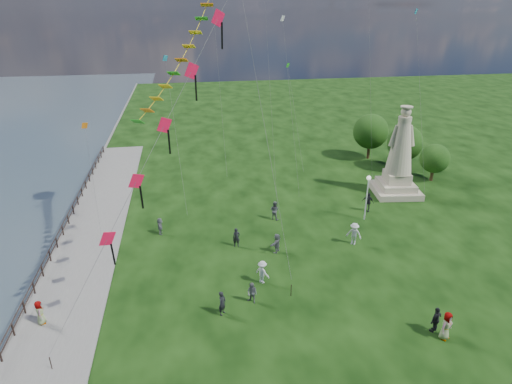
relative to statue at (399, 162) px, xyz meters
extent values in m
cube|color=slate|center=(-31.63, -7.68, -3.59)|extent=(0.30, 160.00, 0.60)
cube|color=slate|center=(-29.13, -9.68, -3.34)|extent=(5.00, 60.00, 0.10)
cylinder|color=black|center=(-31.43, -17.68, -2.89)|extent=(0.11, 0.11, 1.00)
cylinder|color=black|center=(-31.43, -15.68, -2.89)|extent=(0.11, 0.11, 1.00)
cylinder|color=black|center=(-31.43, -13.68, -2.89)|extent=(0.11, 0.11, 1.00)
cylinder|color=black|center=(-31.43, -11.68, -2.89)|extent=(0.11, 0.11, 1.00)
cylinder|color=black|center=(-31.43, -9.68, -2.89)|extent=(0.11, 0.11, 1.00)
cylinder|color=black|center=(-31.43, -7.68, -2.89)|extent=(0.11, 0.11, 1.00)
cylinder|color=black|center=(-31.43, -5.68, -2.89)|extent=(0.11, 0.11, 1.00)
cylinder|color=black|center=(-31.43, -3.68, -2.89)|extent=(0.11, 0.11, 1.00)
cylinder|color=black|center=(-31.43, -1.68, -2.89)|extent=(0.11, 0.11, 1.00)
cylinder|color=black|center=(-31.43, 0.32, -2.89)|extent=(0.11, 0.11, 1.00)
cylinder|color=black|center=(-31.43, 2.32, -2.89)|extent=(0.11, 0.11, 1.00)
cylinder|color=black|center=(-31.43, 4.32, -2.89)|extent=(0.11, 0.11, 1.00)
cylinder|color=black|center=(-31.43, 6.32, -2.89)|extent=(0.11, 0.11, 1.00)
cylinder|color=black|center=(-31.43, 8.32, -2.89)|extent=(0.11, 0.11, 1.00)
cylinder|color=black|center=(-31.43, 10.32, -2.89)|extent=(0.11, 0.11, 1.00)
cylinder|color=black|center=(-31.43, 12.32, -2.89)|extent=(0.11, 0.11, 1.00)
cylinder|color=black|center=(-31.43, 14.32, -2.89)|extent=(0.11, 0.11, 1.00)
cylinder|color=black|center=(-31.43, 16.32, -2.89)|extent=(0.11, 0.11, 1.00)
cylinder|color=black|center=(-31.43, 18.32, -2.89)|extent=(0.11, 0.11, 1.00)
cube|color=black|center=(-31.43, -7.68, -2.41)|extent=(0.06, 52.00, 0.06)
cube|color=black|center=(-31.43, -7.68, -2.84)|extent=(0.06, 52.00, 0.06)
cube|color=#B9AD8C|center=(0.00, 0.00, -3.07)|extent=(4.93, 4.93, 0.63)
cube|color=#B9AD8C|center=(0.00, 0.00, -2.44)|extent=(3.75, 3.75, 0.63)
cube|color=#B9AD8C|center=(0.00, 0.00, -1.60)|extent=(2.58, 2.58, 1.05)
cylinder|color=#B9AD8C|center=(0.00, 0.00, 4.37)|extent=(1.41, 1.41, 0.42)
sphere|color=#B9AD8C|center=(0.00, 0.00, 5.02)|extent=(0.96, 0.96, 0.96)
cylinder|color=#B9AD8C|center=(0.00, 0.00, 5.52)|extent=(1.15, 1.15, 0.10)
cylinder|color=silver|center=(-5.42, -5.02, -1.44)|extent=(0.12, 0.12, 3.90)
sphere|color=white|center=(-5.42, -5.02, 0.63)|extent=(0.39, 0.39, 0.39)
cylinder|color=#382314|center=(3.91, 6.25, -2.38)|extent=(0.36, 0.36, 2.00)
sphere|color=#123C10|center=(3.91, 6.25, -0.13)|extent=(4.00, 4.00, 4.00)
cylinder|color=#382314|center=(5.53, 2.54, -2.60)|extent=(0.36, 0.36, 1.57)
sphere|color=#123C10|center=(5.53, 2.54, -0.83)|extent=(3.14, 3.14, 3.14)
cylinder|color=#382314|center=(1.66, 10.70, -2.31)|extent=(0.36, 0.36, 2.14)
sphere|color=#123C10|center=(1.66, 10.70, 0.09)|extent=(4.28, 4.28, 4.28)
imported|color=black|center=(-19.29, -15.72, -2.56)|extent=(0.67, 0.72, 1.65)
imported|color=#595960|center=(-17.28, -14.92, -2.65)|extent=(0.83, 0.81, 1.47)
imported|color=silver|center=(-16.23, -12.87, -2.54)|extent=(1.16, 1.19, 1.69)
imported|color=black|center=(-7.09, -19.37, -2.53)|extent=(1.12, 0.92, 1.70)
imported|color=#595960|center=(-6.83, -19.99, -2.49)|extent=(1.02, 0.89, 1.79)
imported|color=#595960|center=(-23.45, -4.61, -2.66)|extent=(0.62, 1.37, 1.46)
imported|color=black|center=(-17.38, -7.74, -2.59)|extent=(0.59, 0.40, 1.59)
imported|color=#595960|center=(-13.40, -3.60, -2.51)|extent=(0.98, 0.96, 1.74)
imported|color=silver|center=(-8.04, -8.99, -2.44)|extent=(1.35, 1.22, 1.88)
imported|color=black|center=(-4.50, -3.47, -2.46)|extent=(1.21, 1.08, 1.85)
imported|color=#595960|center=(-30.13, -14.83, -2.60)|extent=(0.63, 0.86, 1.58)
imported|color=#595960|center=(-14.40, -9.12, -2.59)|extent=(1.42, 1.55, 1.59)
cylinder|color=black|center=(-28.63, -18.68, -2.94)|extent=(0.06, 0.06, 0.90)
cube|color=#F50E3D|center=(-25.33, -16.16, 2.87)|extent=(0.87, 0.64, 1.03)
cube|color=black|center=(-25.15, -16.26, 1.92)|extent=(0.10, 0.28, 1.48)
cube|color=#F50E3D|center=(-23.63, -14.87, 5.57)|extent=(0.87, 0.64, 1.03)
cube|color=black|center=(-23.45, -14.97, 4.62)|extent=(0.10, 0.28, 1.48)
cube|color=#F50E3D|center=(-21.94, -13.57, 8.27)|extent=(0.87, 0.64, 1.03)
cube|color=black|center=(-21.76, -13.67, 7.32)|extent=(0.10, 0.28, 1.48)
cube|color=#F50E3D|center=(-20.24, -12.28, 10.97)|extent=(0.87, 0.64, 1.03)
cube|color=black|center=(-20.06, -12.38, 10.02)|extent=(0.10, 0.28, 1.48)
cube|color=#F50E3D|center=(-18.54, -10.98, 13.67)|extent=(0.87, 0.64, 1.03)
cube|color=black|center=(-18.36, -11.08, 12.72)|extent=(0.10, 0.28, 1.48)
cylinder|color=black|center=(-14.63, -14.68, -2.94)|extent=(0.06, 0.06, 0.90)
cube|color=orange|center=(-19.27, -12.88, 14.36)|extent=(0.71, 0.65, 0.18)
cube|color=#20991C|center=(-19.61, -13.42, 13.72)|extent=(0.70, 0.67, 0.20)
cube|color=yellow|center=(-19.98, -13.96, 13.08)|extent=(0.70, 0.68, 0.21)
cube|color=yellow|center=(-20.36, -14.50, 12.47)|extent=(0.69, 0.69, 0.23)
cube|color=orange|center=(-20.77, -15.04, 11.88)|extent=(0.68, 0.69, 0.25)
cube|color=#20991C|center=(-21.19, -15.57, 11.32)|extent=(0.67, 0.69, 0.26)
cube|color=yellow|center=(-21.61, -16.10, 10.81)|extent=(0.65, 0.69, 0.28)
cube|color=yellow|center=(-22.05, -16.62, 10.34)|extent=(0.64, 0.68, 0.29)
cube|color=orange|center=(-22.48, -17.14, 9.92)|extent=(0.62, 0.67, 0.30)
cube|color=#20991C|center=(-22.91, -17.65, 9.54)|extent=(0.60, 0.66, 0.31)
cube|color=teal|center=(-22.14, 3.40, 9.98)|extent=(0.51, 0.39, 0.57)
cylinder|color=#595959|center=(-21.64, 0.90, 3.32)|extent=(1.02, 5.02, 13.32)
cube|color=silver|center=(-10.93, 5.64, 13.18)|extent=(0.51, 0.39, 0.57)
cylinder|color=#595959|center=(-10.43, 3.14, 4.92)|extent=(1.02, 5.02, 16.51)
cylinder|color=#595959|center=(-2.32, 3.90, 8.42)|extent=(1.02, 5.02, 23.51)
cylinder|color=#595959|center=(-17.03, 9.66, 10.53)|extent=(1.02, 5.02, 27.74)
cube|color=#20991C|center=(-8.62, 12.43, 7.95)|extent=(0.51, 0.39, 0.57)
cylinder|color=#595959|center=(-8.12, 9.93, 2.31)|extent=(1.02, 5.02, 11.29)
cube|color=orange|center=(-28.95, -0.92, 5.25)|extent=(0.51, 0.39, 0.57)
cylinder|color=#595959|center=(-28.45, -3.42, 0.96)|extent=(1.02, 5.01, 8.59)
cylinder|color=#595959|center=(-12.55, 4.29, 9.62)|extent=(1.02, 5.02, 25.92)
cube|color=teal|center=(1.82, 4.05, 13.79)|extent=(0.51, 0.39, 0.57)
cylinder|color=#595959|center=(2.32, 1.55, 5.23)|extent=(1.02, 5.02, 17.13)
camera|label=1|loc=(-20.84, -37.19, 14.38)|focal=30.00mm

